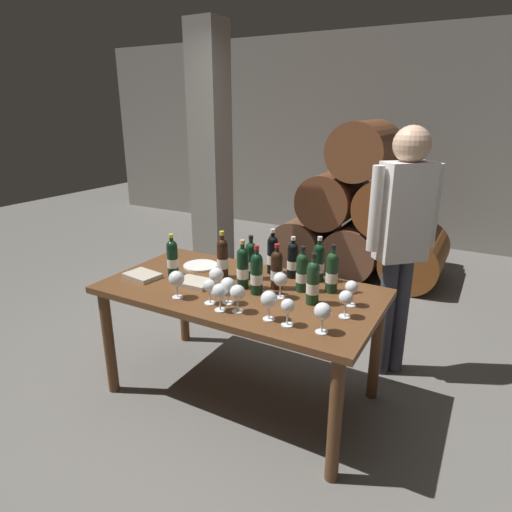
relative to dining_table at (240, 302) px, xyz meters
The scene contains 33 objects.
ground_plane 0.67m from the dining_table, ahead, with size 14.00×14.00×0.00m, color #66635E.
cellar_back_wall 4.26m from the dining_table, 90.00° to the left, with size 10.00×0.24×2.80m, color gray.
barrel_stack 2.60m from the dining_table, 90.00° to the left, with size 1.86×0.90×1.69m.
stone_pillar 2.16m from the dining_table, 129.09° to the left, with size 0.32×0.32×2.60m, color gray.
dining_table is the anchor object (origin of this frame).
wine_bottle_0 0.22m from the dining_table, 60.38° to the left, with size 0.07×0.07×0.31m.
wine_bottle_1 0.54m from the dining_table, behind, with size 0.07×0.07×0.29m.
wine_bottle_2 0.31m from the dining_table, 152.04° to the left, with size 0.07×0.07×0.31m.
wine_bottle_3 0.52m from the dining_table, ahead, with size 0.07×0.07×0.30m.
wine_bottle_4 0.31m from the dining_table, 29.15° to the left, with size 0.07×0.07×0.28m.
wine_bottle_5 0.25m from the dining_table, ahead, with size 0.07×0.07×0.30m.
wine_bottle_6 0.28m from the dining_table, 97.54° to the left, with size 0.07×0.07×0.29m.
wine_bottle_7 0.44m from the dining_table, 58.15° to the left, with size 0.07×0.07×0.28m.
wine_bottle_8 0.43m from the dining_table, 23.13° to the left, with size 0.07×0.07×0.28m.
wine_bottle_9 0.59m from the dining_table, 23.49° to the left, with size 0.07×0.07×0.30m.
wine_bottle_10 0.55m from the dining_table, 42.96° to the left, with size 0.07×0.07×0.29m.
wine_bottle_11 0.40m from the dining_table, 81.29° to the left, with size 0.07×0.07×0.30m.
wine_glass_0 0.34m from the dining_table, 97.71° to the right, with size 0.07×0.07×0.15m.
wine_glass_1 0.34m from the dining_table, ahead, with size 0.08×0.08×0.16m.
wine_glass_2 0.58m from the dining_table, 32.96° to the right, with size 0.07×0.07×0.15m.
wine_glass_3 0.38m from the dining_table, 61.43° to the right, with size 0.08×0.08×0.16m.
wine_glass_4 0.26m from the dining_table, 123.17° to the right, with size 0.09×0.09×0.16m.
wine_glass_5 0.70m from the dining_table, ahead, with size 0.07×0.07×0.15m.
wine_glass_6 0.30m from the dining_table, 76.69° to the right, with size 0.08×0.08×0.16m.
wine_glass_7 0.73m from the dining_table, 23.98° to the right, with size 0.09×0.09×0.16m.
wine_glass_8 0.72m from the dining_table, ahead, with size 0.08×0.08×0.15m.
wine_glass_9 0.44m from the dining_table, 129.98° to the right, with size 0.09×0.09×0.16m.
wine_glass_10 0.49m from the dining_table, 39.57° to the right, with size 0.09×0.09×0.16m.
wine_glass_11 0.38m from the dining_table, 78.58° to the right, with size 0.08×0.08×0.16m.
tasting_notebook 0.31m from the dining_table, 162.40° to the right, with size 0.22×0.16×0.03m, color #B2A893.
leather_ledger 0.68m from the dining_table, 166.44° to the right, with size 0.22×0.16×0.03m, color #B2A893.
serving_plate 0.49m from the dining_table, 155.96° to the left, with size 0.24×0.24×0.01m, color white.
sommelier_presenting 1.15m from the dining_table, 43.58° to the left, with size 0.38×0.37×1.72m.
Camera 1 is at (1.29, -2.12, 1.81)m, focal length 30.69 mm.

